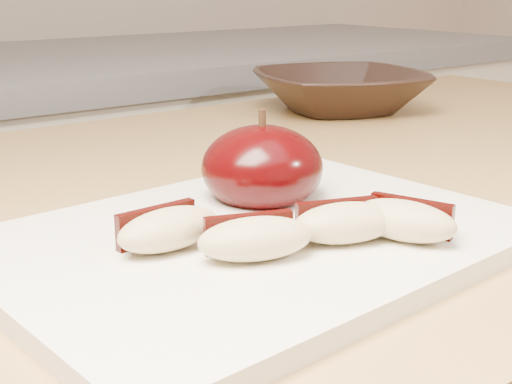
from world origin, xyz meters
TOP-DOWN VIEW (x-y plane):
  - cutting_board at (0.04, 0.37)m, footprint 0.34×0.26m
  - apple_half at (0.08, 0.42)m, footprint 0.11×0.11m
  - apple_wedge_a at (-0.02, 0.37)m, footprint 0.07×0.04m
  - apple_wedge_b at (0.01, 0.33)m, footprint 0.07×0.05m
  - apple_wedge_c at (0.07, 0.32)m, footprint 0.07×0.05m
  - apple_wedge_d at (0.10, 0.30)m, footprint 0.05×0.07m
  - bowl at (0.42, 0.69)m, footprint 0.27×0.27m

SIDE VIEW (x-z plane):
  - cutting_board at x=0.04m, z-range 0.90..0.91m
  - apple_wedge_a at x=-0.02m, z-range 0.91..0.94m
  - apple_wedge_b at x=0.01m, z-range 0.91..0.94m
  - apple_wedge_c at x=0.07m, z-range 0.91..0.94m
  - apple_wedge_d at x=0.10m, z-range 0.91..0.94m
  - bowl at x=0.42m, z-range 0.90..0.95m
  - apple_half at x=0.08m, z-range 0.90..0.97m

